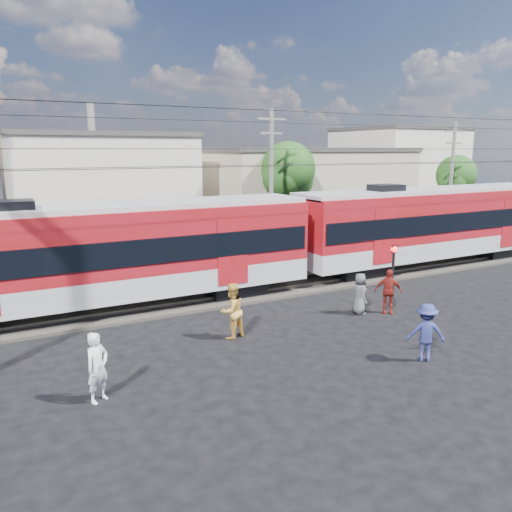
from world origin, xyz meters
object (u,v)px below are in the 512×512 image
(car_silver, at_px, (454,229))
(pedestrian_a, at_px, (97,367))
(crossing_signal, at_px, (394,258))
(commuter_train, at_px, (115,251))
(pedestrian_c, at_px, (426,332))

(car_silver, bearing_deg, pedestrian_a, 119.07)
(pedestrian_a, xyz_separation_m, car_silver, (26.97, 12.49, -0.25))
(crossing_signal, bearing_deg, commuter_train, 168.32)
(pedestrian_a, height_order, crossing_signal, crossing_signal)
(crossing_signal, bearing_deg, pedestrian_a, -161.89)
(commuter_train, relative_size, car_silver, 13.18)
(pedestrian_a, xyz_separation_m, crossing_signal, (13.85, 4.53, 0.47))
(pedestrian_c, height_order, crossing_signal, crossing_signal)
(commuter_train, bearing_deg, pedestrian_c, -51.91)
(car_silver, bearing_deg, pedestrian_c, 133.24)
(commuter_train, relative_size, pedestrian_c, 28.57)
(commuter_train, distance_m, pedestrian_c, 11.52)
(pedestrian_c, relative_size, crossing_signal, 0.89)
(commuter_train, bearing_deg, car_silver, 12.47)
(pedestrian_a, relative_size, pedestrian_c, 1.02)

